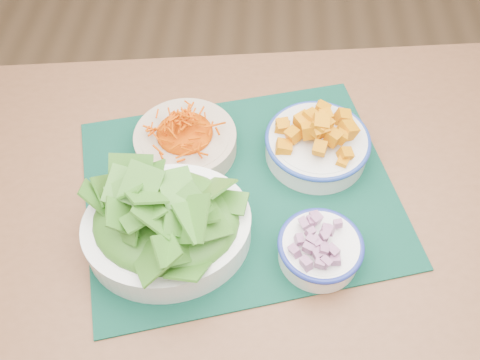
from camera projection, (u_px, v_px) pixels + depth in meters
The scene contains 7 objects.
ground at pixel (361, 338), 1.58m from camera, with size 4.00×4.00×0.00m, color olive.
table at pixel (259, 226), 1.05m from camera, with size 1.26×0.92×0.75m.
placemat at pixel (240, 191), 0.97m from camera, with size 0.55×0.45×0.00m, color black.
carrot_bowl at pixel (185, 137), 1.00m from camera, with size 0.20×0.20×0.08m.
squash_bowl at pixel (318, 140), 0.99m from camera, with size 0.24×0.24×0.09m.
lettuce_bowl at pixel (166, 219), 0.86m from camera, with size 0.32×0.29×0.14m.
onion_bowl at pixel (320, 247), 0.86m from camera, with size 0.15×0.15×0.07m.
Camera 1 is at (-0.33, -0.58, 1.54)m, focal length 40.00 mm.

